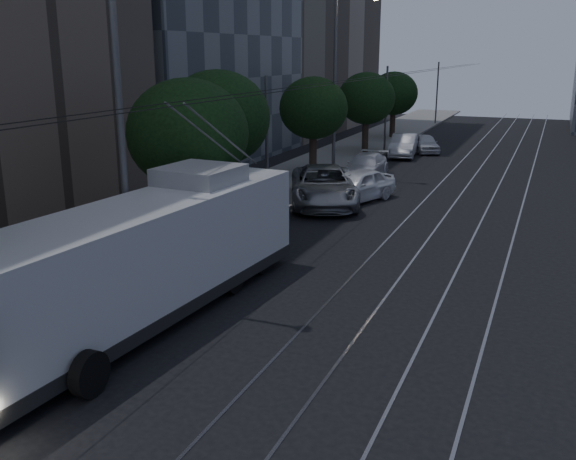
% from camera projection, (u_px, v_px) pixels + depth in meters
% --- Properties ---
extents(ground, '(120.00, 120.00, 0.00)m').
position_uv_depth(ground, '(294.00, 326.00, 16.79)').
color(ground, black).
rests_on(ground, ground).
extents(sidewalk, '(5.00, 90.00, 0.15)m').
position_uv_depth(sidewalk, '(304.00, 174.00, 37.33)').
color(sidewalk, slate).
rests_on(sidewalk, ground).
extents(tram_rails, '(4.52, 90.00, 0.02)m').
position_uv_depth(tram_rails, '(481.00, 188.00, 33.64)').
color(tram_rails, gray).
rests_on(tram_rails, ground).
extents(overhead_wires, '(2.23, 90.00, 6.00)m').
position_uv_depth(overhead_wires, '(347.00, 117.00, 35.48)').
color(overhead_wires, black).
rests_on(overhead_wires, ground).
extents(trolleybus, '(3.40, 12.35, 5.63)m').
position_uv_depth(trolleybus, '(148.00, 257.00, 16.91)').
color(trolleybus, silver).
rests_on(trolleybus, ground).
extents(pickup_silver, '(5.19, 7.06, 1.78)m').
position_uv_depth(pickup_silver, '(324.00, 186.00, 29.91)').
color(pickup_silver, '#96999D').
rests_on(pickup_silver, ground).
extents(car_white_a, '(3.28, 4.87, 1.54)m').
position_uv_depth(car_white_a, '(357.00, 186.00, 30.56)').
color(car_white_a, white).
rests_on(car_white_a, ground).
extents(car_white_b, '(2.05, 4.75, 1.36)m').
position_uv_depth(car_white_b, '(366.00, 166.00, 36.19)').
color(car_white_b, silver).
rests_on(car_white_b, ground).
extents(car_white_c, '(2.15, 4.76, 1.52)m').
position_uv_depth(car_white_c, '(404.00, 145.00, 43.74)').
color(car_white_c, silver).
rests_on(car_white_c, ground).
extents(car_white_d, '(2.90, 4.05, 1.28)m').
position_uv_depth(car_white_d, '(425.00, 143.00, 45.58)').
color(car_white_d, silver).
rests_on(car_white_d, ground).
extents(tree_1, '(4.43, 4.43, 6.06)m').
position_uv_depth(tree_1, '(188.00, 134.00, 23.21)').
color(tree_1, black).
rests_on(tree_1, ground).
extents(tree_2, '(4.14, 4.14, 6.29)m').
position_uv_depth(tree_2, '(218.00, 119.00, 25.13)').
color(tree_2, black).
rests_on(tree_2, ground).
extents(tree_3, '(3.89, 3.89, 5.61)m').
position_uv_depth(tree_3, '(313.00, 108.00, 36.22)').
color(tree_3, black).
rests_on(tree_3, ground).
extents(tree_4, '(3.94, 3.94, 5.61)m').
position_uv_depth(tree_4, '(366.00, 99.00, 44.15)').
color(tree_4, black).
rests_on(tree_4, ground).
extents(tree_5, '(3.87, 3.87, 5.42)m').
position_uv_depth(tree_5, '(394.00, 94.00, 52.04)').
color(tree_5, black).
rests_on(tree_5, ground).
extents(streetlamp_near, '(2.58, 0.44, 10.75)m').
position_uv_depth(streetlamp_near, '(130.00, 71.00, 16.97)').
color(streetlamp_near, '#59595B').
rests_on(streetlamp_near, ground).
extents(streetlamp_far, '(2.47, 0.44, 10.25)m').
position_uv_depth(streetlamp_far, '(342.00, 66.00, 35.13)').
color(streetlamp_far, '#59595B').
rests_on(streetlamp_far, ground).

